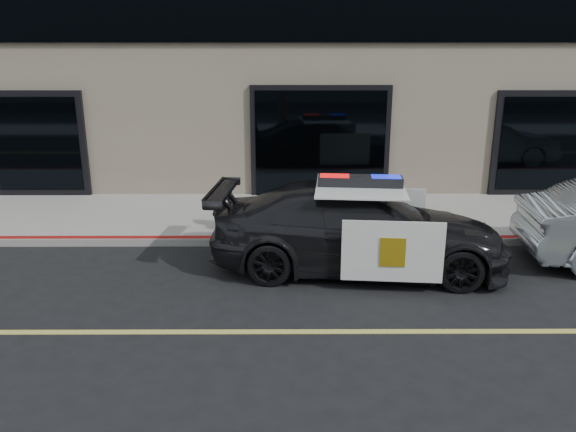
{
  "coord_description": "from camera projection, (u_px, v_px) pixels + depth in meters",
  "views": [
    {
      "loc": [
        -1.85,
        -6.9,
        3.73
      ],
      "look_at": [
        -1.82,
        2.2,
        1.0
      ],
      "focal_mm": 35.0,
      "sensor_mm": 36.0,
      "label": 1
    }
  ],
  "objects": [
    {
      "name": "fire_hydrant",
      "position": [
        228.0,
        211.0,
        11.47
      ],
      "size": [
        0.36,
        0.5,
        0.8
      ],
      "color": "beige",
      "rests_on": "sidewalk_n"
    },
    {
      "name": "police_car",
      "position": [
        359.0,
        228.0,
        9.69
      ],
      "size": [
        3.0,
        5.46,
        1.67
      ],
      "color": "black",
      "rests_on": "ground"
    },
    {
      "name": "ground",
      "position": [
        421.0,
        332.0,
        7.68
      ],
      "size": [
        120.0,
        120.0,
        0.0
      ],
      "primitive_type": "plane",
      "color": "black",
      "rests_on": "ground"
    },
    {
      "name": "sidewalk_n",
      "position": [
        368.0,
        216.0,
        12.69
      ],
      "size": [
        60.0,
        3.5,
        0.15
      ],
      "primitive_type": "cube",
      "color": "gray",
      "rests_on": "ground"
    }
  ]
}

